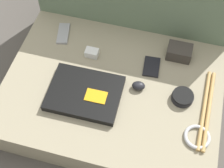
{
  "coord_description": "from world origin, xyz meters",
  "views": [
    {
      "loc": [
        0.19,
        -0.7,
        1.32
      ],
      "look_at": [
        0.0,
        0.0,
        0.17
      ],
      "focal_mm": 50.0,
      "sensor_mm": 36.0,
      "label": 1
    }
  ],
  "objects_px": {
    "laptop": "(85,93)",
    "charger_brick": "(92,53)",
    "computer_mouse": "(138,86)",
    "phone_black": "(63,34)",
    "speaker_puck": "(183,97)",
    "phone_silver": "(152,67)",
    "camera_pouch": "(179,52)"
  },
  "relations": [
    {
      "from": "computer_mouse",
      "to": "phone_black",
      "type": "height_order",
      "value": "computer_mouse"
    },
    {
      "from": "phone_black",
      "to": "camera_pouch",
      "type": "xyz_separation_m",
      "value": [
        0.57,
        0.01,
        0.02
      ]
    },
    {
      "from": "laptop",
      "to": "phone_silver",
      "type": "bearing_deg",
      "value": 40.34
    },
    {
      "from": "phone_black",
      "to": "speaker_puck",
      "type": "bearing_deg",
      "value": -31.47
    },
    {
      "from": "phone_silver",
      "to": "speaker_puck",
      "type": "bearing_deg",
      "value": -43.26
    },
    {
      "from": "speaker_puck",
      "to": "phone_black",
      "type": "height_order",
      "value": "speaker_puck"
    },
    {
      "from": "phone_silver",
      "to": "phone_black",
      "type": "relative_size",
      "value": 0.83
    },
    {
      "from": "speaker_puck",
      "to": "camera_pouch",
      "type": "distance_m",
      "value": 0.23
    },
    {
      "from": "speaker_puck",
      "to": "phone_silver",
      "type": "xyz_separation_m",
      "value": [
        -0.16,
        0.13,
        -0.01
      ]
    },
    {
      "from": "phone_black",
      "to": "charger_brick",
      "type": "bearing_deg",
      "value": -39.12
    },
    {
      "from": "charger_brick",
      "to": "phone_silver",
      "type": "bearing_deg",
      "value": 0.55
    },
    {
      "from": "phone_silver",
      "to": "charger_brick",
      "type": "distance_m",
      "value": 0.28
    },
    {
      "from": "computer_mouse",
      "to": "charger_brick",
      "type": "distance_m",
      "value": 0.28
    },
    {
      "from": "phone_black",
      "to": "charger_brick",
      "type": "xyz_separation_m",
      "value": [
        0.17,
        -0.09,
        0.01
      ]
    },
    {
      "from": "phone_silver",
      "to": "camera_pouch",
      "type": "distance_m",
      "value": 0.15
    },
    {
      "from": "phone_silver",
      "to": "computer_mouse",
      "type": "bearing_deg",
      "value": -110.08
    },
    {
      "from": "computer_mouse",
      "to": "phone_silver",
      "type": "distance_m",
      "value": 0.13
    },
    {
      "from": "laptop",
      "to": "speaker_puck",
      "type": "bearing_deg",
      "value": 11.59
    },
    {
      "from": "camera_pouch",
      "to": "phone_silver",
      "type": "bearing_deg",
      "value": -138.34
    },
    {
      "from": "laptop",
      "to": "phone_silver",
      "type": "relative_size",
      "value": 2.76
    },
    {
      "from": "laptop",
      "to": "camera_pouch",
      "type": "distance_m",
      "value": 0.48
    },
    {
      "from": "phone_black",
      "to": "camera_pouch",
      "type": "height_order",
      "value": "camera_pouch"
    },
    {
      "from": "camera_pouch",
      "to": "phone_black",
      "type": "bearing_deg",
      "value": -178.79
    },
    {
      "from": "laptop",
      "to": "phone_black",
      "type": "distance_m",
      "value": 0.37
    },
    {
      "from": "camera_pouch",
      "to": "speaker_puck",
      "type": "bearing_deg",
      "value": -77.44
    },
    {
      "from": "laptop",
      "to": "phone_black",
      "type": "relative_size",
      "value": 2.3
    },
    {
      "from": "phone_silver",
      "to": "phone_black",
      "type": "xyz_separation_m",
      "value": [
        -0.46,
        0.08,
        0.0
      ]
    },
    {
      "from": "computer_mouse",
      "to": "phone_black",
      "type": "distance_m",
      "value": 0.47
    },
    {
      "from": "laptop",
      "to": "charger_brick",
      "type": "bearing_deg",
      "value": 98.05
    },
    {
      "from": "computer_mouse",
      "to": "charger_brick",
      "type": "height_order",
      "value": "charger_brick"
    },
    {
      "from": "speaker_puck",
      "to": "phone_silver",
      "type": "relative_size",
      "value": 0.84
    },
    {
      "from": "laptop",
      "to": "computer_mouse",
      "type": "xyz_separation_m",
      "value": [
        0.21,
        0.1,
        0.0
      ]
    }
  ]
}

